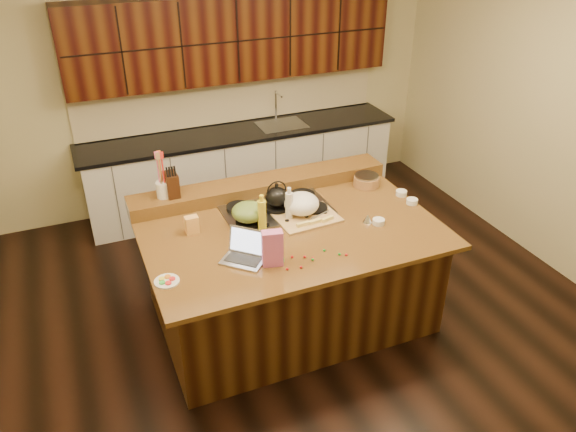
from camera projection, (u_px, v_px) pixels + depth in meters
name	position (u px, v px, depth m)	size (l,w,h in m)	color
room	(290.00, 180.00, 4.39)	(5.52, 5.02, 2.72)	black
island	(290.00, 273.00, 4.83)	(2.40, 1.60, 0.92)	black
back_ledge	(261.00, 185.00, 5.14)	(2.40, 0.30, 0.12)	black
cooktop	(277.00, 209.00, 4.84)	(0.92, 0.52, 0.05)	gray
back_counter	(240.00, 126.00, 6.46)	(3.70, 0.66, 2.40)	silver
kettle	(277.00, 197.00, 4.78)	(0.20, 0.20, 0.18)	black
green_bowl	(249.00, 212.00, 4.58)	(0.28, 0.28, 0.15)	#57742E
laptop	(245.00, 252.00, 4.19)	(0.39, 0.39, 0.22)	#B7B7BC
oil_bottle	(262.00, 216.00, 4.50)	(0.07, 0.07, 0.27)	yellow
vinegar_bottle	(289.00, 207.00, 4.65)	(0.06, 0.06, 0.25)	silver
wooden_tray	(303.00, 207.00, 4.72)	(0.53, 0.42, 0.21)	tan
ramekin_a	(379.00, 222.00, 4.64)	(0.10, 0.10, 0.04)	white
ramekin_b	(412.00, 201.00, 4.95)	(0.10, 0.10, 0.04)	white
ramekin_c	(401.00, 193.00, 5.09)	(0.10, 0.10, 0.04)	white
strainer_bowl	(366.00, 181.00, 5.25)	(0.24, 0.24, 0.09)	#996B3F
kitchen_timer	(368.00, 218.00, 4.66)	(0.08, 0.08, 0.07)	silver
pink_bag	(272.00, 248.00, 4.07)	(0.15, 0.08, 0.28)	#CE61A4
candy_plate	(167.00, 281.00, 3.95)	(0.18, 0.18, 0.01)	white
package_box	(192.00, 225.00, 4.50)	(0.10, 0.07, 0.15)	#F0AD54
utensil_crock	(163.00, 190.00, 4.78)	(0.12, 0.12, 0.14)	white
knife_block	(171.00, 185.00, 4.79)	(0.10, 0.17, 0.21)	black
gumdrop_0	(305.00, 257.00, 4.21)	(0.02, 0.02, 0.02)	red
gumdrop_1	(283.00, 259.00, 4.19)	(0.02, 0.02, 0.02)	#198C26
gumdrop_2	(292.00, 257.00, 4.21)	(0.02, 0.02, 0.02)	red
gumdrop_3	(283.00, 261.00, 4.16)	(0.02, 0.02, 0.02)	#198C26
gumdrop_4	(287.00, 269.00, 4.08)	(0.02, 0.02, 0.02)	red
gumdrop_5	(324.00, 250.00, 4.29)	(0.02, 0.02, 0.02)	#198C26
gumdrop_6	(346.00, 255.00, 4.24)	(0.02, 0.02, 0.02)	red
gumdrop_7	(313.00, 259.00, 4.18)	(0.02, 0.02, 0.02)	#198C26
gumdrop_8	(313.00, 258.00, 4.20)	(0.02, 0.02, 0.02)	red
gumdrop_9	(279.00, 258.00, 4.20)	(0.02, 0.02, 0.02)	#198C26
gumdrop_10	(301.00, 267.00, 4.10)	(0.02, 0.02, 0.02)	red
gumdrop_11	(339.00, 254.00, 4.24)	(0.02, 0.02, 0.02)	#198C26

